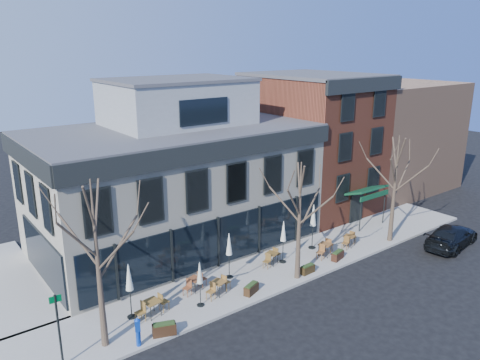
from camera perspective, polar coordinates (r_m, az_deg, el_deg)
ground at (r=29.45m, az=-2.72°, el=-10.86°), size 120.00×120.00×0.00m
sidewalk_front at (r=29.73m, az=4.94°, el=-10.48°), size 33.50×4.70×0.15m
corner_building at (r=31.79m, az=-7.94°, el=0.22°), size 18.39×10.39×11.10m
red_brick_building at (r=39.28m, az=8.72°, el=4.63°), size 8.20×11.78×11.18m
bg_building at (r=47.58m, az=16.26°, el=5.41°), size 12.00×12.00×10.00m
tree_corner at (r=21.54m, az=-16.90°, el=-9.69°), size 3.93×3.98×7.92m
tree_mid at (r=26.92m, az=7.26°, el=-4.83°), size 3.50×3.55×7.04m
tree_right at (r=33.50m, az=18.35°, el=-0.89°), size 3.72×3.77×7.48m
sign_pole at (r=21.82m, az=-21.25°, el=-16.28°), size 0.50×0.10×3.40m
parked_sedan at (r=35.37m, az=24.36°, el=-6.25°), size 5.44×2.81×1.51m
call_box at (r=22.73m, az=-12.34°, el=-17.54°), size 0.30×0.29×1.44m
cafe_set_0 at (r=24.83m, az=-10.66°, el=-14.92°), size 1.98×0.88×1.02m
cafe_set_1 at (r=26.77m, az=-5.53°, el=-12.38°), size 1.79×0.95×0.92m
cafe_set_2 at (r=26.31m, az=-2.64°, el=-12.82°), size 1.85×0.94×0.95m
cafe_set_3 at (r=29.63m, az=3.90°, el=-9.36°), size 1.78×1.01×0.92m
cafe_set_4 at (r=31.18m, az=10.32°, el=-8.18°), size 1.93×1.05×0.99m
cafe_set_5 at (r=32.90m, az=13.17°, el=-7.10°), size 1.78×0.91×0.91m
umbrella_0 at (r=24.15m, az=-13.36°, el=-11.78°), size 0.47×0.47×2.97m
umbrella_1 at (r=24.75m, az=-4.92°, el=-11.47°), size 0.40×0.40×2.52m
umbrella_2 at (r=27.35m, az=-1.34°, el=-8.12°), size 0.45×0.45×2.81m
umbrella_3 at (r=29.34m, az=5.31°, el=-6.50°), size 0.44×0.44×2.77m
umbrella_4 at (r=31.48m, az=8.92°, el=-4.55°), size 0.50×0.50×3.11m
planter_0 at (r=23.47m, az=-9.22°, el=-17.48°), size 1.20×0.81×0.62m
planter_1 at (r=26.50m, az=1.38°, el=-13.10°), size 1.09×0.73×0.57m
planter_2 at (r=28.87m, az=8.25°, el=-10.69°), size 0.97×0.43×0.53m
planter_3 at (r=30.89m, az=11.82°, el=-8.98°), size 1.09×0.64×0.57m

